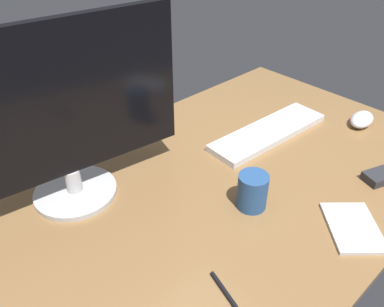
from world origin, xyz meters
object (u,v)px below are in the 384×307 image
monitor (59,115)px  keyboard (268,132)px  pen (230,298)px  coffee_mug (253,191)px  computer_mouse (362,119)px  notepad (353,227)px

monitor → keyboard: 63.94cm
monitor → pen: 52.62cm
monitor → coffee_mug: monitor is taller
pen → coffee_mug: bearing=-43.6°
monitor → pen: monitor is taller
computer_mouse → coffee_mug: (-55.99, -0.69, 2.64)cm
keyboard → pen: keyboard is taller
monitor → computer_mouse: 93.40cm
computer_mouse → notepad: (-45.01, -21.55, -1.48)cm
notepad → coffee_mug: bearing=117.8°
monitor → pen: bearing=-75.3°
monitor → notepad: bearing=-45.8°
keyboard → computer_mouse: 31.76cm
computer_mouse → coffee_mug: 56.06cm
computer_mouse → pen: (-79.20, -14.98, -1.46)cm
computer_mouse → pen: size_ratio=0.83×
monitor → coffee_mug: (29.13, -33.04, -18.13)cm
monitor → notepad: 70.77cm
computer_mouse → pen: bearing=-178.5°
computer_mouse → coffee_mug: bearing=171.5°
notepad → pen: size_ratio=1.17×
computer_mouse → pen: computer_mouse is taller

